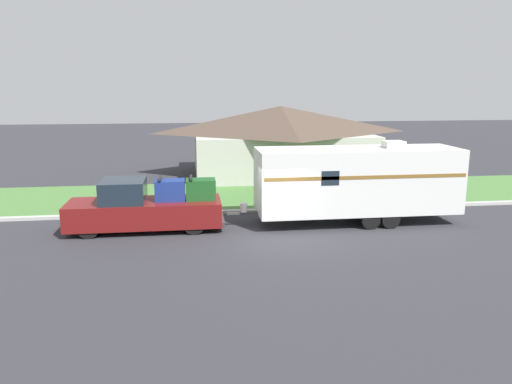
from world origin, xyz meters
name	(u,v)px	position (x,y,z in m)	size (l,w,h in m)	color
ground_plane	(274,237)	(0.00, 0.00, 0.00)	(120.00, 120.00, 0.00)	#2D2D33
curb_strip	(260,211)	(0.00, 3.75, 0.07)	(80.00, 0.30, 0.14)	#ADADA8
lawn_strip	(250,195)	(0.00, 7.40, 0.01)	(80.00, 7.00, 0.03)	#477538
house_across_street	(281,139)	(2.71, 13.59, 2.24)	(11.69, 8.50, 4.32)	#B2B2A8
pickup_truck	(146,207)	(-4.84, 1.58, 0.91)	(6.02, 2.07, 2.09)	black
travel_trailer	(357,180)	(3.71, 1.58, 1.78)	(9.49, 2.43, 3.37)	black
mailbox	(423,183)	(8.07, 4.63, 0.98)	(0.48, 0.20, 1.27)	brown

